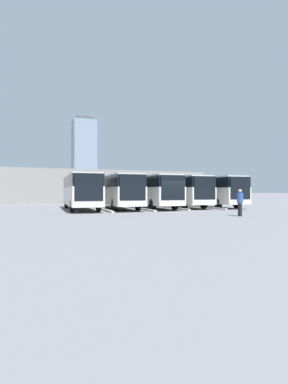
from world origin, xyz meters
name	(u,v)px	position (x,y,z in m)	size (l,w,h in m)	color
ground_plane	(174,211)	(0.00, 0.00, 0.00)	(600.00, 600.00, 0.00)	slate
bus_0	(210,191)	(-6.94, -4.98, 1.76)	(2.99, 10.76, 3.14)	silver
curb_divider_0	(204,207)	(-5.20, -3.41, 0.07)	(0.24, 7.75, 0.15)	#B2B2AD
bus_1	(179,191)	(-3.47, -5.51, 1.76)	(2.99, 10.76, 3.14)	silver
curb_divider_1	(171,208)	(-1.73, -3.93, 0.07)	(0.24, 7.75, 0.15)	#B2B2AD
bus_2	(151,191)	(0.00, -4.89, 1.76)	(2.99, 10.76, 3.14)	silver
curb_divider_2	(141,209)	(1.73, -3.32, 0.07)	(0.24, 7.75, 0.15)	#B2B2AD
bus_3	(117,190)	(3.47, -5.04, 1.76)	(2.99, 10.76, 3.14)	silver
curb_divider_3	(103,209)	(5.20, -3.47, 0.07)	(0.24, 7.75, 0.15)	#B2B2AD
bus_4	(81,190)	(6.94, -5.00, 1.76)	(2.99, 10.76, 3.14)	silver
pedestrian	(240,202)	(-1.77, 6.16, 0.97)	(0.52, 0.52, 1.81)	black
station_building	(101,187)	(0.00, -25.87, 2.46)	(32.04, 14.25, 4.87)	gray
office_tower	(84,157)	(-29.86, -205.87, 28.34)	(16.82, 16.82, 57.88)	#7F8EA3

